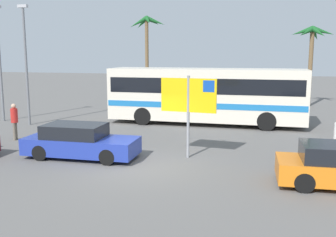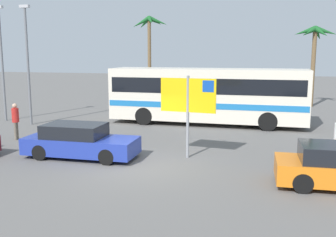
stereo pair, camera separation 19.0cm
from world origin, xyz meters
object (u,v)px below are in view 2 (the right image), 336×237
(ferry_sign, at_px, (189,99))
(bus_front_coach, at_px, (207,93))
(pedestrian_by_bus, at_px, (15,118))
(car_blue, at_px, (80,141))

(ferry_sign, bearing_deg, bus_front_coach, 99.75)
(bus_front_coach, height_order, ferry_sign, ferry_sign)
(bus_front_coach, bearing_deg, pedestrian_by_bus, -141.79)
(ferry_sign, distance_m, pedestrian_by_bus, 8.71)
(ferry_sign, xyz_separation_m, pedestrian_by_bus, (-8.54, 1.07, -1.31))
(bus_front_coach, xyz_separation_m, pedestrian_by_bus, (-8.04, -6.33, -0.77))
(car_blue, bearing_deg, pedestrian_by_bus, 153.16)
(pedestrian_by_bus, bearing_deg, car_blue, -39.90)
(bus_front_coach, height_order, pedestrian_by_bus, bus_front_coach)
(car_blue, xyz_separation_m, pedestrian_by_bus, (-4.40, 2.12, 0.38))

